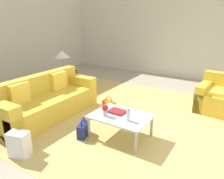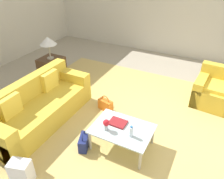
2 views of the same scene
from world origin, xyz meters
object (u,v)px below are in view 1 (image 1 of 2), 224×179
Objects in this scene: table_lamp at (62,54)px; side_table at (64,79)px; coffee_table at (121,118)px; armchair at (220,98)px; water_bottle at (128,115)px; flower_vase at (105,109)px; handbag_navy at (83,129)px; backpack_white at (20,145)px; couch at (45,102)px; handbag_orange at (109,106)px; coffee_table_book at (117,111)px.

side_table is at bearing 0.00° from table_lamp.
armchair is at bearing 58.91° from coffee_table.
coffee_table is 3.24m from table_lamp.
water_bottle is at bearing -116.01° from armchair.
armchair is at bearing 63.99° from water_bottle.
flower_vase reaches higher than handbag_navy.
coffee_table reaches higher than backpack_white.
backpack_white is at bearing -127.86° from coffee_table.
handbag_navy is (1.22, -0.23, -0.18)m from couch.
armchair is at bearing 56.25° from backpack_white.
backpack_white is at bearing -96.60° from handbag_orange.
table_lamp is 2.32m from handbag_orange.
water_bottle is at bearing -28.43° from coffee_table_book.
table_lamp is at bearing 140.70° from handbag_navy.
water_bottle is at bearing 6.79° from flower_vase.
coffee_table is at bearing -28.18° from side_table.
coffee_table_book is 0.74× the size of backpack_white.
handbag_navy is at bearing -10.58° from couch.
table_lamp is at bearing 122.78° from backpack_white.
flower_vase is (-0.42, -0.05, 0.03)m from water_bottle.
couch is 1.79m from coffee_table.
water_bottle is (0.20, -0.10, 0.14)m from coffee_table.
water_bottle reaches higher than coffee_table.
coffee_table_book is at bearing 6.16° from couch.
couch reaches higher than water_bottle.
couch is 1.43m from backpack_white.
couch is at bearing 169.42° from handbag_navy.
flower_vase is at bearing -32.60° from table_lamp.
coffee_table_book is (-0.32, 0.18, -0.08)m from water_bottle.
couch reaches higher than side_table.
coffee_table_book is 0.27m from flower_vase.
flower_vase is at bearing 55.52° from backpack_white.
side_table is 0.73m from table_lamp.
coffee_table_book is 0.50× the size of table_lamp.
flower_vase is 0.57× the size of handbag_orange.
water_bottle is at bearing 16.59° from handbag_navy.
handbag_orange is at bearing 133.51° from coffee_table.
couch is 3.86× the size of table_lamp.
water_bottle is at bearing 44.69° from backpack_white.
side_table reaches higher than coffee_table_book.
water_bottle is 0.35× the size of table_lamp.
handbag_orange is 0.89× the size of backpack_white.
coffee_table_book is 1.65m from backpack_white.
water_bottle is 1.37m from handbag_orange.
flower_vase is 0.36× the size of side_table.
table_lamp reaches higher than coffee_table.
coffee_table is at bearing -28.18° from table_lamp.
flower_vase is (-0.10, -0.23, 0.11)m from coffee_table_book.
couch is 7.66× the size of coffee_table_book.
handbag_navy is at bearing 65.58° from backpack_white.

